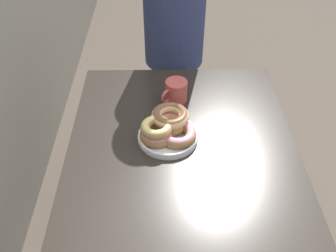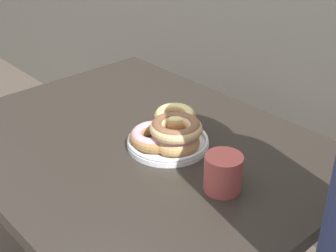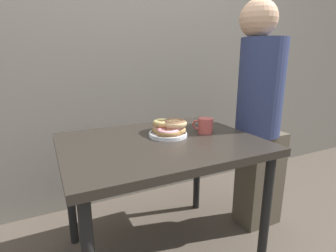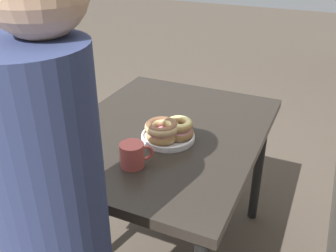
% 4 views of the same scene
% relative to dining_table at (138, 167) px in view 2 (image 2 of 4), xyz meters
% --- Properties ---
extents(dining_table, '(1.05, 0.81, 0.73)m').
position_rel_dining_table_xyz_m(dining_table, '(0.00, 0.00, 0.00)').
color(dining_table, '#28231E').
rests_on(dining_table, ground_plane).
extents(donut_plate, '(0.24, 0.24, 0.09)m').
position_rel_dining_table_xyz_m(donut_plate, '(0.08, 0.05, 0.12)').
color(donut_plate, white).
rests_on(donut_plate, dining_table).
extents(coffee_mug, '(0.10, 0.11, 0.09)m').
position_rel_dining_table_xyz_m(coffee_mug, '(0.30, 0.01, 0.13)').
color(coffee_mug, '#B74C47').
rests_on(coffee_mug, dining_table).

